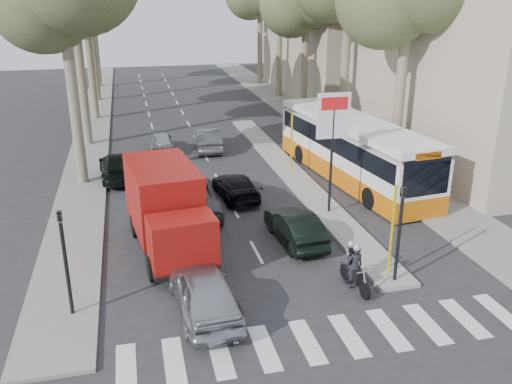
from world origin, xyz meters
TOP-DOWN VIEW (x-y plane):
  - ground at (0.00, 0.00)m, footprint 120.00×120.00m
  - sidewalk_right at (8.60, 25.00)m, footprint 3.20×70.00m
  - median_left at (-8.00, 28.00)m, footprint 2.40×64.00m
  - traffic_island at (3.25, 11.00)m, footprint 1.50×26.00m
  - building_near at (15.50, 12.00)m, footprint 11.00×18.00m
  - building_far at (15.50, 34.00)m, footprint 11.00×20.00m
  - billboard at (3.25, 5.00)m, footprint 1.50×12.10m
  - traffic_light_island at (3.25, -1.50)m, footprint 0.16×0.41m
  - traffic_light_left at (-7.60, -1.00)m, footprint 0.16×0.41m
  - silver_hatchback at (-3.50, -1.76)m, footprint 2.11×4.61m
  - dark_hatchback at (0.85, 2.56)m, footprint 1.69×4.11m
  - queue_car_a at (-2.96, 6.85)m, footprint 2.53×5.47m
  - queue_car_b at (-0.50, 8.05)m, footprint 2.04×4.26m
  - queue_car_c at (-3.50, 17.35)m, footprint 1.63×3.80m
  - queue_car_d at (-0.50, 17.00)m, footprint 1.76×4.37m
  - queue_car_e at (-6.13, 12.52)m, footprint 2.28×4.93m
  - red_truck at (-4.23, 3.09)m, footprint 3.08×6.49m
  - city_bus at (6.18, 9.39)m, footprint 4.19×12.92m
  - motorcycle at (1.72, -1.29)m, footprint 0.76×2.00m
  - pedestrian_near at (8.69, 11.05)m, footprint 0.99×1.05m
  - pedestrian_far at (8.89, 8.15)m, footprint 1.27×0.69m

SIDE VIEW (x-z plane):
  - ground at x=0.00m, z-range 0.00..0.00m
  - sidewalk_right at x=8.60m, z-range 0.00..0.12m
  - median_left at x=-8.00m, z-range 0.00..0.12m
  - traffic_island at x=3.25m, z-range 0.00..0.16m
  - queue_car_b at x=-0.50m, z-range 0.00..1.20m
  - queue_car_c at x=-3.50m, z-range 0.00..1.28m
  - dark_hatchback at x=0.85m, z-range 0.00..1.32m
  - queue_car_e at x=-6.13m, z-range 0.00..1.40m
  - queue_car_d at x=-0.50m, z-range 0.00..1.41m
  - queue_car_a at x=-2.96m, z-range 0.00..1.52m
  - silver_hatchback at x=-3.50m, z-range 0.00..1.53m
  - motorcycle at x=1.72m, z-range -0.08..1.63m
  - pedestrian_near at x=8.69m, z-range 0.12..1.78m
  - pedestrian_far at x=8.89m, z-range 0.12..2.00m
  - city_bus at x=6.18m, z-range 0.09..3.43m
  - red_truck at x=-4.23m, z-range 0.10..3.43m
  - traffic_light_island at x=3.25m, z-range 0.69..4.29m
  - traffic_light_left at x=-7.60m, z-range 0.69..4.29m
  - billboard at x=3.25m, z-range 0.90..6.50m
  - building_far at x=15.50m, z-range 0.00..16.00m
  - building_near at x=15.50m, z-range 0.00..18.00m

